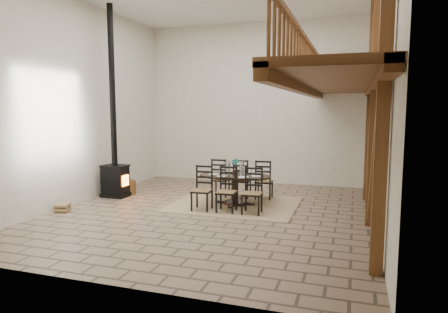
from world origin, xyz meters
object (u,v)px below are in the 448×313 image
(wood_stove, at_px, (114,155))
(log_stack, at_px, (63,208))
(dining_table, at_px, (235,189))
(log_basket, at_px, (126,187))

(wood_stove, relative_size, log_stack, 13.81)
(dining_table, distance_m, wood_stove, 3.37)
(dining_table, bearing_deg, wood_stove, 179.79)
(log_stack, bearing_deg, dining_table, 28.19)
(log_basket, height_order, log_stack, log_basket)
(dining_table, xyz_separation_m, log_stack, (-3.54, -1.90, -0.29))
(wood_stove, bearing_deg, log_stack, -96.68)
(log_basket, bearing_deg, dining_table, -4.24)
(wood_stove, distance_m, log_basket, 1.00)
(log_basket, bearing_deg, log_stack, -98.56)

